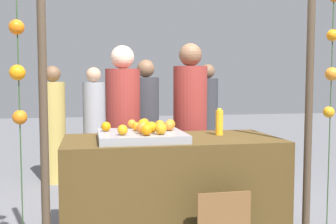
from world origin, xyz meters
name	(u,v)px	position (x,y,z in m)	size (l,w,h in m)	color
stall_counter	(172,190)	(0.00, 0.00, 0.43)	(1.73, 0.83, 0.86)	#4C3819
orange_tray	(141,136)	(-0.26, -0.05, 0.89)	(0.67, 0.63, 0.06)	gray
orange_0	(160,125)	(-0.09, 0.05, 0.97)	(0.08, 0.08, 0.08)	orange
orange_1	(132,124)	(-0.30, 0.22, 0.96)	(0.08, 0.08, 0.08)	orange
orange_2	(143,124)	(-0.22, 0.12, 0.97)	(0.09, 0.09, 0.09)	orange
orange_3	(106,127)	(-0.52, 0.05, 0.96)	(0.08, 0.08, 0.08)	orange
orange_4	(170,124)	(0.01, 0.08, 0.97)	(0.08, 0.08, 0.08)	orange
orange_5	(142,128)	(-0.26, -0.14, 0.97)	(0.09, 0.09, 0.09)	orange
orange_6	(123,130)	(-0.41, -0.21, 0.96)	(0.08, 0.08, 0.08)	orange
orange_7	(137,127)	(-0.28, 0.02, 0.96)	(0.07, 0.07, 0.07)	orange
orange_8	(151,127)	(-0.19, -0.12, 0.97)	(0.09, 0.09, 0.09)	orange
orange_9	(169,126)	(-0.02, -0.01, 0.97)	(0.08, 0.08, 0.08)	orange
orange_10	(147,130)	(-0.24, -0.26, 0.97)	(0.08, 0.08, 0.08)	orange
orange_11	(144,123)	(-0.19, 0.20, 0.97)	(0.08, 0.08, 0.08)	orange
orange_12	(161,129)	(-0.13, -0.23, 0.97)	(0.09, 0.09, 0.09)	orange
juice_bottle	(219,122)	(0.44, 0.09, 0.97)	(0.06, 0.06, 0.23)	#FAA920
vendor_left	(123,137)	(-0.33, 0.73, 0.78)	(0.33, 0.33, 1.67)	maroon
vendor_right	(190,134)	(0.35, 0.75, 0.79)	(0.34, 0.34, 1.70)	maroon
crowd_person_0	(146,129)	(0.02, 1.66, 0.74)	(0.32, 0.32, 1.59)	#333338
crowd_person_1	(207,121)	(1.09, 2.59, 0.74)	(0.32, 0.32, 1.58)	#333338
crowd_person_2	(54,129)	(-1.11, 2.21, 0.71)	(0.31, 0.31, 1.52)	tan
crowd_person_3	(94,126)	(-0.59, 2.43, 0.71)	(0.30, 0.30, 1.52)	#99999E
canopy_post_left	(44,114)	(-0.94, -0.46, 1.11)	(0.06, 0.06, 2.22)	#473828
canopy_post_right	(309,110)	(0.94, -0.46, 1.11)	(0.06, 0.06, 2.22)	#473828
garland_strand_left	(18,54)	(-1.08, -0.52, 1.49)	(0.10, 0.11, 2.04)	#2D4C23
garland_strand_right	(332,62)	(1.09, -0.50, 1.47)	(0.10, 0.10, 2.04)	#2D4C23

